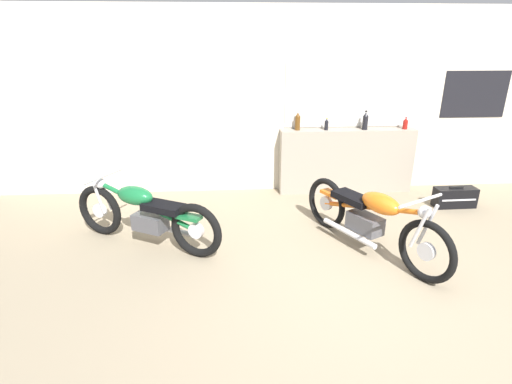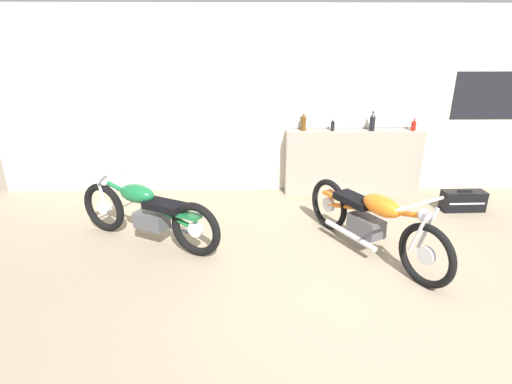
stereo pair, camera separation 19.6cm
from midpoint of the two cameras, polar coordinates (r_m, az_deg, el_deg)
ground_plane at (r=4.01m, az=14.61°, el=-15.03°), size 24.00×24.00×0.00m
wall_back at (r=6.38m, az=7.29°, el=12.60°), size 10.00×0.07×2.80m
sill_counter at (r=6.52m, az=11.88°, el=4.38°), size 2.12×0.28×1.01m
bottle_leftmost at (r=6.22m, az=5.06°, el=9.99°), size 0.08×0.08×0.30m
bottle_left_center at (r=6.29m, az=9.14°, el=9.48°), size 0.06×0.06×0.19m
bottle_center at (r=6.43m, az=14.49°, el=9.77°), size 0.08×0.08×0.29m
bottle_right_center at (r=6.66m, az=19.76°, el=9.15°), size 0.07×0.07×0.18m
motorcycle_orange at (r=4.71m, az=14.85°, el=-3.51°), size 1.11×1.93×0.84m
motorcycle_green at (r=4.89m, az=-16.71°, el=-3.03°), size 1.85×1.07×0.81m
hard_case_black at (r=6.50m, az=25.75°, el=-0.69°), size 0.60×0.24×0.32m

